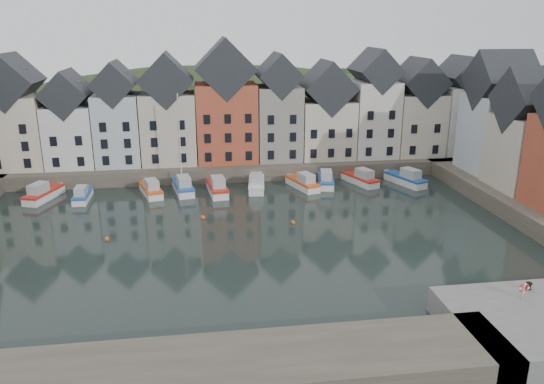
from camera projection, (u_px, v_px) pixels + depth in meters
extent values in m
plane|color=black|center=(244.00, 244.00, 54.02)|extent=(260.00, 260.00, 0.00)
cube|color=#463F36|center=(226.00, 162.00, 82.02)|extent=(90.00, 16.00, 2.00)
cube|color=#463F36|center=(111.00, 382.00, 31.60)|extent=(50.00, 6.00, 2.00)
ellipsoid|color=#243018|center=(221.00, 219.00, 112.30)|extent=(153.60, 70.40, 64.00)
sphere|color=black|center=(142.00, 97.00, 97.56)|extent=(5.77, 5.77, 5.77)
sphere|color=black|center=(334.00, 90.00, 112.25)|extent=(5.27, 5.27, 5.27)
sphere|color=black|center=(375.00, 94.00, 107.09)|extent=(5.07, 5.07, 5.07)
sphere|color=black|center=(289.00, 96.00, 105.67)|extent=(5.01, 5.01, 5.01)
sphere|color=black|center=(18.00, 106.00, 100.33)|extent=(3.94, 3.94, 3.94)
sphere|color=black|center=(350.00, 90.00, 112.27)|extent=(5.21, 5.21, 5.21)
sphere|color=black|center=(226.00, 92.00, 107.11)|extent=(5.45, 5.45, 5.45)
sphere|color=black|center=(415.00, 101.00, 102.55)|extent=(4.49, 4.49, 4.49)
cube|color=beige|center=(18.00, 132.00, 74.36)|extent=(7.67, 8.00, 10.07)
cube|color=black|center=(11.00, 81.00, 72.26)|extent=(7.67, 8.16, 7.67)
cube|color=silver|center=(72.00, 135.00, 75.56)|extent=(6.56, 8.00, 8.61)
cube|color=black|center=(68.00, 93.00, 73.77)|extent=(6.56, 8.16, 6.56)
cube|color=#AEB9C1|center=(119.00, 129.00, 76.23)|extent=(6.20, 8.00, 10.02)
cube|color=black|center=(115.00, 83.00, 74.26)|extent=(6.20, 8.16, 6.20)
cube|color=#B8AD9B|center=(169.00, 128.00, 77.19)|extent=(7.70, 8.00, 10.08)
cube|color=black|center=(166.00, 79.00, 75.09)|extent=(7.70, 8.16, 7.70)
cube|color=#A5462F|center=(226.00, 122.00, 78.14)|extent=(8.69, 8.00, 11.28)
cube|color=black|center=(225.00, 68.00, 75.78)|extent=(8.69, 8.16, 8.69)
cube|color=gray|center=(278.00, 122.00, 79.26)|extent=(6.43, 8.00, 10.78)
cube|color=black|center=(278.00, 75.00, 77.15)|extent=(6.43, 8.16, 6.43)
cube|color=beige|center=(325.00, 128.00, 80.59)|extent=(7.88, 8.00, 8.56)
cube|color=black|center=(326.00, 87.00, 78.70)|extent=(7.88, 8.16, 7.88)
cube|color=beige|center=(372.00, 118.00, 81.17)|extent=(6.50, 8.00, 11.27)
cube|color=black|center=(375.00, 70.00, 78.98)|extent=(6.50, 8.16, 6.50)
cube|color=beige|center=(415.00, 124.00, 82.42)|extent=(7.23, 8.00, 9.32)
cube|color=black|center=(419.00, 81.00, 80.47)|extent=(7.23, 8.16, 7.23)
cube|color=silver|center=(457.00, 119.00, 83.19)|extent=(6.18, 8.00, 10.32)
cube|color=black|center=(461.00, 76.00, 81.17)|extent=(6.18, 8.16, 6.18)
cube|color=#AEB9C1|center=(496.00, 134.00, 72.07)|extent=(7.47, 8.00, 10.38)
cube|color=black|center=(503.00, 80.00, 69.90)|extent=(7.62, 8.00, 8.00)
cube|color=#B8AD9B|center=(530.00, 153.00, 64.74)|extent=(8.14, 8.00, 8.89)
cube|color=black|center=(538.00, 100.00, 62.80)|extent=(8.30, 8.00, 8.00)
sphere|color=#D05118|center=(203.00, 218.00, 60.98)|extent=(0.50, 0.50, 0.50)
sphere|color=#D05118|center=(293.00, 222.00, 59.50)|extent=(0.50, 0.50, 0.50)
sphere|color=#D05118|center=(107.00, 239.00, 54.91)|extent=(0.50, 0.50, 0.50)
cube|color=silver|center=(44.00, 196.00, 67.84)|extent=(3.96, 6.87, 1.21)
cube|color=red|center=(44.00, 191.00, 67.64)|extent=(4.10, 7.03, 0.27)
cube|color=#9EA2A6|center=(38.00, 189.00, 66.52)|extent=(2.29, 2.98, 1.32)
cube|color=silver|center=(83.00, 197.00, 67.58)|extent=(1.70, 5.58, 1.02)
cube|color=#204C93|center=(83.00, 193.00, 67.42)|extent=(1.79, 5.69, 0.23)
cube|color=#9EA2A6|center=(81.00, 191.00, 66.46)|extent=(1.31, 2.23, 1.11)
cube|color=silver|center=(151.00, 192.00, 69.69)|extent=(3.56, 6.56, 1.15)
cube|color=#D05118|center=(151.00, 187.00, 69.50)|extent=(3.70, 6.71, 0.26)
cube|color=#9EA2A6|center=(152.00, 185.00, 68.49)|extent=(2.11, 2.82, 1.26)
cube|color=silver|center=(183.00, 189.00, 70.81)|extent=(3.15, 7.03, 1.24)
cube|color=#204C93|center=(183.00, 184.00, 70.60)|extent=(3.29, 7.18, 0.28)
cube|color=#9EA2A6|center=(184.00, 181.00, 69.48)|extent=(2.02, 2.94, 1.36)
cylinder|color=silver|center=(180.00, 141.00, 69.49)|extent=(0.16, 0.16, 12.43)
cube|color=silver|center=(217.00, 190.00, 70.31)|extent=(2.77, 7.06, 1.26)
cube|color=red|center=(217.00, 185.00, 70.10)|extent=(2.89, 7.21, 0.29)
cube|color=#9EA2A6|center=(218.00, 182.00, 68.93)|extent=(1.88, 2.91, 1.38)
cube|color=silver|center=(256.00, 186.00, 72.02)|extent=(2.76, 6.76, 1.21)
cube|color=silver|center=(256.00, 182.00, 71.83)|extent=(2.88, 6.91, 0.27)
cube|color=#9EA2A6|center=(256.00, 179.00, 70.69)|extent=(1.84, 2.80, 1.31)
cube|color=silver|center=(302.00, 185.00, 72.49)|extent=(3.83, 6.67, 1.17)
cube|color=#D05118|center=(302.00, 181.00, 72.30)|extent=(3.97, 6.82, 0.27)
cube|color=#9EA2A6|center=(306.00, 178.00, 71.29)|extent=(2.22, 2.89, 1.28)
cube|color=silver|center=(326.00, 182.00, 73.86)|extent=(3.12, 6.69, 1.18)
cube|color=#204C93|center=(326.00, 178.00, 73.66)|extent=(3.25, 6.84, 0.27)
cube|color=#9EA2A6|center=(326.00, 175.00, 72.55)|extent=(1.97, 2.82, 1.29)
cube|color=silver|center=(360.00, 181.00, 74.51)|extent=(4.02, 6.70, 1.18)
cube|color=red|center=(360.00, 176.00, 74.32)|extent=(4.16, 6.86, 0.27)
cube|color=#9EA2A6|center=(364.00, 174.00, 73.31)|extent=(2.29, 2.93, 1.29)
cube|color=silver|center=(405.00, 181.00, 74.32)|extent=(4.26, 6.97, 1.23)
cube|color=#204C93|center=(405.00, 177.00, 74.12)|extent=(4.41, 7.14, 0.28)
cube|color=#9EA2A6|center=(411.00, 174.00, 73.08)|extent=(2.41, 3.06, 1.34)
cylinder|color=black|center=(529.00, 286.00, 40.54)|extent=(0.36, 0.36, 0.50)
cylinder|color=black|center=(529.00, 283.00, 40.45)|extent=(0.48, 0.48, 0.08)
cube|color=gray|center=(523.00, 292.00, 39.11)|extent=(0.10, 0.10, 1.10)
torus|color=red|center=(524.00, 288.00, 38.96)|extent=(0.80, 0.14, 0.80)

